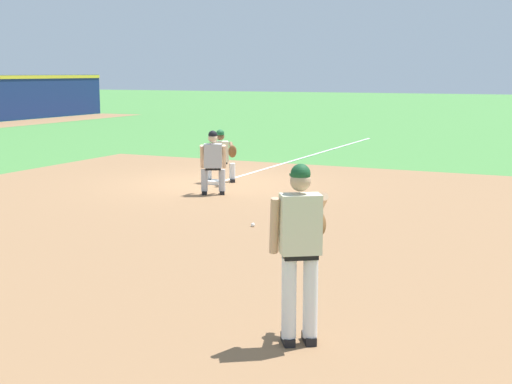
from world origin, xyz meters
The scene contains 8 objects.
ground_plane centered at (0.00, 0.00, 0.00)m, with size 160.00×160.00×0.00m, color #47843D.
infield_dirt_patch centered at (-4.50, -2.92, 0.00)m, with size 18.00×18.00×0.01m, color #936B47.
foul_line_stripe centered at (6.88, 0.00, 0.01)m, with size 13.76×0.10×0.00m, color white.
first_base_bag centered at (0.00, 0.00, 0.04)m, with size 0.38×0.38×0.09m, color white.
baseball centered at (-4.12, -3.00, 0.04)m, with size 0.07×0.07×0.07m, color white.
pitcher centered at (-8.97, -5.83, 1.06)m, with size 0.84×0.57×1.86m.
first_baseman centered at (0.26, -0.06, 0.73)m, with size 0.81×1.04×1.34m.
baserunner centered at (-1.40, -0.72, 0.79)m, with size 0.61×0.67×1.46m.
Camera 1 is at (-15.45, -8.36, 2.74)m, focal length 50.00 mm.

